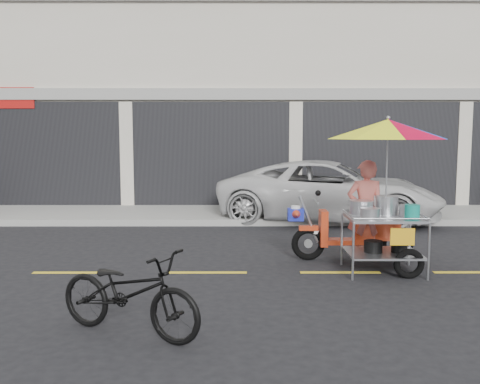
{
  "coord_description": "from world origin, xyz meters",
  "views": [
    {
      "loc": [
        -1.53,
        -7.81,
        2.08
      ],
      "look_at": [
        -1.5,
        0.6,
        1.15
      ],
      "focal_mm": 40.0,
      "sensor_mm": 36.0,
      "label": 1
    }
  ],
  "objects": [
    {
      "name": "ground",
      "position": [
        0.0,
        0.0,
        0.0
      ],
      "size": [
        90.0,
        90.0,
        0.0
      ],
      "primitive_type": "plane",
      "color": "black"
    },
    {
      "name": "sidewalk",
      "position": [
        0.0,
        5.5,
        0.07
      ],
      "size": [
        45.0,
        3.0,
        0.15
      ],
      "primitive_type": "cube",
      "color": "gray",
      "rests_on": "ground"
    },
    {
      "name": "shophouse_block",
      "position": [
        2.82,
        10.59,
        4.24
      ],
      "size": [
        36.0,
        8.11,
        10.4
      ],
      "color": "beige",
      "rests_on": "ground"
    },
    {
      "name": "centerline",
      "position": [
        0.0,
        0.0,
        0.0
      ],
      "size": [
        42.0,
        0.1,
        0.01
      ],
      "primitive_type": "cube",
      "color": "gold",
      "rests_on": "ground"
    },
    {
      "name": "white_pickup",
      "position": [
        0.63,
        4.7,
        0.72
      ],
      "size": [
        5.59,
        3.57,
        1.44
      ],
      "primitive_type": "imported",
      "rotation": [
        0.0,
        0.0,
        1.32
      ],
      "color": "silver",
      "rests_on": "ground"
    },
    {
      "name": "near_bicycle",
      "position": [
        -2.65,
        -2.47,
        0.45
      ],
      "size": [
        1.81,
        1.31,
        0.9
      ],
      "primitive_type": "imported",
      "rotation": [
        0.0,
        0.0,
        1.11
      ],
      "color": "black",
      "rests_on": "ground"
    },
    {
      "name": "food_vendor_rig",
      "position": [
        0.61,
        0.35,
        1.47
      ],
      "size": [
        2.3,
        1.86,
        2.34
      ],
      "rotation": [
        0.0,
        0.0,
        -0.01
      ],
      "color": "black",
      "rests_on": "ground"
    }
  ]
}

